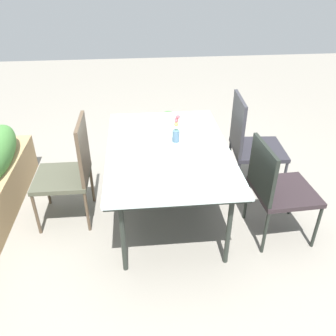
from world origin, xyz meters
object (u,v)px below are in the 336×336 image
(dining_table, at_px, (168,152))
(chair_far_side, at_px, (71,168))
(chair_near_left, at_px, (276,186))
(chair_near_right, at_px, (250,141))
(flower_vase, at_px, (176,132))
(potted_plant, at_px, (168,127))

(dining_table, distance_m, chair_far_side, 0.87)
(chair_far_side, height_order, chair_near_left, chair_far_side)
(chair_near_right, distance_m, chair_near_left, 0.71)
(dining_table, xyz_separation_m, flower_vase, (0.11, -0.08, 0.14))
(dining_table, relative_size, chair_near_left, 1.75)
(chair_far_side, bearing_deg, chair_near_right, -79.34)
(chair_far_side, distance_m, chair_near_left, 1.77)
(dining_table, height_order, chair_far_side, chair_far_side)
(potted_plant, bearing_deg, chair_near_right, -146.67)
(flower_vase, bearing_deg, chair_far_side, 93.40)
(potted_plant, bearing_deg, flower_vase, 177.22)
(dining_table, bearing_deg, chair_far_side, 86.66)
(flower_vase, relative_size, potted_plant, 0.56)
(flower_vase, distance_m, potted_plant, 1.45)
(dining_table, bearing_deg, flower_vase, -37.72)
(chair_far_side, distance_m, flower_vase, 0.98)
(dining_table, xyz_separation_m, chair_far_side, (0.05, 0.86, -0.14))
(potted_plant, bearing_deg, chair_near_left, -158.10)
(dining_table, height_order, chair_near_right, chair_near_right)
(flower_vase, bearing_deg, chair_near_left, -120.48)
(chair_far_side, xyz_separation_m, chair_near_left, (-0.41, -1.72, -0.03))
(dining_table, relative_size, potted_plant, 3.43)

